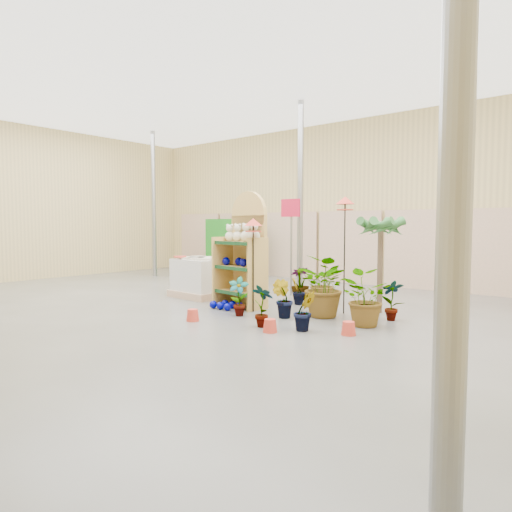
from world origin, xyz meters
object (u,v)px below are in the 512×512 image
Objects in this scene: pallet_stack at (201,278)px; potted_plant_2 at (326,286)px; bird_table_front at (253,225)px; display_shelf at (245,254)px.

potted_plant_2 reaches higher than pallet_stack.
potted_plant_2 is at bearing 18.63° from bird_table_front.
display_shelf is 1.31× the size of bird_table_front.
display_shelf is 2.07× the size of potted_plant_2.
pallet_stack is at bearing 163.45° from bird_table_front.
display_shelf is at bearing 145.51° from bird_table_front.
display_shelf is 0.81m from bird_table_front.
bird_table_front is at bearing -161.37° from potted_plant_2.
pallet_stack is 2.45m from bird_table_front.
pallet_stack is 1.15× the size of potted_plant_2.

